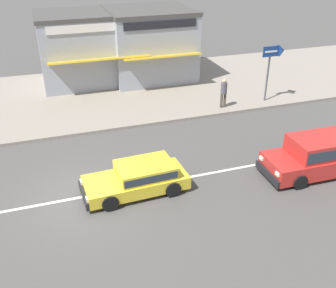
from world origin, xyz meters
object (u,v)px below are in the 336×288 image
at_px(pedestrian_mid_kerb, 224,91).
at_px(shopfront_mid_block, 93,47).
at_px(hatchback_yellow_3, 139,177).
at_px(shopfront_far_kios, 150,43).
at_px(minivan_red_1, 323,153).
at_px(arrow_signboard, 278,54).

bearing_deg(pedestrian_mid_kerb, shopfront_mid_block, 131.26).
xyz_separation_m(hatchback_yellow_3, pedestrian_mid_kerb, (6.33, 6.03, 0.50)).
distance_m(pedestrian_mid_kerb, shopfront_far_kios, 6.92).
bearing_deg(shopfront_mid_block, pedestrian_mid_kerb, -48.74).
xyz_separation_m(minivan_red_1, shopfront_far_kios, (-3.28, 13.45, 1.49)).
xyz_separation_m(arrow_signboard, pedestrian_mid_kerb, (-3.18, -0.13, -1.69)).
relative_size(arrow_signboard, shopfront_mid_block, 0.48).
relative_size(minivan_red_1, arrow_signboard, 1.47).
bearing_deg(hatchback_yellow_3, pedestrian_mid_kerb, 43.58).
bearing_deg(minivan_red_1, arrow_signboard, 73.10).
xyz_separation_m(arrow_signboard, shopfront_mid_block, (-9.06, 6.58, -0.47)).
relative_size(minivan_red_1, shopfront_mid_block, 0.70).
distance_m(arrow_signboard, shopfront_mid_block, 11.21).
relative_size(minivan_red_1, shopfront_far_kios, 0.83).
height_order(arrow_signboard, shopfront_far_kios, shopfront_far_kios).
height_order(arrow_signboard, pedestrian_mid_kerb, arrow_signboard).
height_order(hatchback_yellow_3, shopfront_mid_block, shopfront_mid_block).
relative_size(minivan_red_1, pedestrian_mid_kerb, 2.85).
xyz_separation_m(pedestrian_mid_kerb, shopfront_far_kios, (-2.28, 6.41, 1.24)).
bearing_deg(minivan_red_1, pedestrian_mid_kerb, 98.09).
relative_size(hatchback_yellow_3, arrow_signboard, 1.26).
bearing_deg(shopfront_far_kios, arrow_signboard, -49.00).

